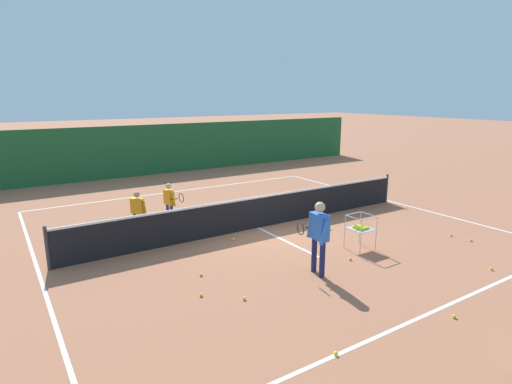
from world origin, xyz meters
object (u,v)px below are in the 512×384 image
object	(u,v)px
tennis_ball_5	(350,259)
tennis_ball_9	(234,239)
student_1	(170,200)
tennis_ball_1	(244,298)
student_0	(138,209)
tennis_ball_4	(201,275)
tennis_ball_6	(451,235)
tennis_ball_8	(454,316)
tennis_ball_3	(471,240)
tennis_net	(258,212)
tennis_ball_7	(330,229)
tennis_ball_2	(201,295)
ball_cart	(360,228)
tennis_ball_10	(336,353)
tennis_ball_0	(492,269)
instructor	(319,231)

from	to	relation	value
tennis_ball_5	tennis_ball_9	distance (m)	3.22
student_1	tennis_ball_1	bearing A→B (deg)	-96.46
student_0	tennis_ball_4	world-z (taller)	student_0
tennis_ball_6	tennis_ball_8	distance (m)	4.85
tennis_ball_1	tennis_ball_9	world-z (taller)	same
tennis_ball_3	tennis_net	bearing A→B (deg)	135.75
tennis_ball_1	tennis_ball_6	world-z (taller)	same
student_0	tennis_ball_7	bearing A→B (deg)	-28.87
tennis_ball_2	tennis_ball_9	size ratio (longest dim) A/B	1.00
tennis_ball_7	tennis_ball_9	size ratio (longest dim) A/B	1.00
tennis_net	tennis_ball_5	world-z (taller)	tennis_net
tennis_ball_3	tennis_ball_5	xyz separation A→B (m)	(-3.75, 0.83, 0.00)
tennis_ball_2	ball_cart	bearing A→B (deg)	1.83
tennis_ball_2	tennis_ball_10	xyz separation A→B (m)	(0.91, -2.87, 0.00)
student_0	tennis_ball_8	world-z (taller)	student_0
tennis_ball_1	tennis_ball_7	xyz separation A→B (m)	(4.36, 2.30, 0.00)
tennis_ball_0	instructor	bearing A→B (deg)	150.13
student_1	tennis_ball_0	bearing A→B (deg)	-56.07
tennis_ball_8	tennis_ball_9	world-z (taller)	same
ball_cart	tennis_ball_10	xyz separation A→B (m)	(-3.67, -3.01, -0.55)
instructor	tennis_ball_2	bearing A→B (deg)	170.58
tennis_ball_6	tennis_ball_7	xyz separation A→B (m)	(-2.51, 2.26, 0.00)
tennis_ball_5	tennis_ball_7	bearing A→B (deg)	59.44
tennis_ball_5	tennis_ball_6	size ratio (longest dim) A/B	1.00
student_0	tennis_ball_5	world-z (taller)	student_0
student_0	tennis_ball_8	bearing A→B (deg)	-66.42
tennis_net	student_0	bearing A→B (deg)	157.10
student_0	tennis_ball_1	world-z (taller)	student_0
student_0	tennis_ball_4	bearing A→B (deg)	-85.63
instructor	ball_cart	world-z (taller)	instructor
tennis_ball_6	tennis_ball_10	world-z (taller)	same
tennis_ball_10	student_0	bearing A→B (deg)	96.03
tennis_ball_3	tennis_ball_10	bearing A→B (deg)	-165.17
tennis_net	tennis_ball_1	xyz separation A→B (m)	(-2.69, -3.64, -0.47)
tennis_ball_10	tennis_ball_6	bearing A→B (deg)	19.29
tennis_ball_4	tennis_ball_10	size ratio (longest dim) A/B	1.00
tennis_ball_0	tennis_ball_4	distance (m)	6.60
tennis_net	tennis_ball_8	size ratio (longest dim) A/B	168.56
tennis_ball_5	ball_cart	bearing A→B (deg)	29.45
tennis_ball_0	tennis_ball_5	xyz separation A→B (m)	(-2.29, 2.17, 0.00)
tennis_ball_0	tennis_ball_9	xyz separation A→B (m)	(-3.97, 4.92, 0.00)
tennis_ball_8	tennis_ball_9	distance (m)	5.83
tennis_ball_5	tennis_ball_9	xyz separation A→B (m)	(-1.68, 2.75, 0.00)
student_1	tennis_ball_1	xyz separation A→B (m)	(-0.61, -5.39, -0.75)
tennis_net	tennis_ball_7	bearing A→B (deg)	-38.52
tennis_net	student_1	size ratio (longest dim) A/B	8.85
tennis_ball_9	ball_cart	bearing A→B (deg)	-43.81
student_0	tennis_ball_7	xyz separation A→B (m)	(4.87, -2.68, -0.72)
student_0	ball_cart	size ratio (longest dim) A/B	1.41
instructor	student_1	distance (m)	5.42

